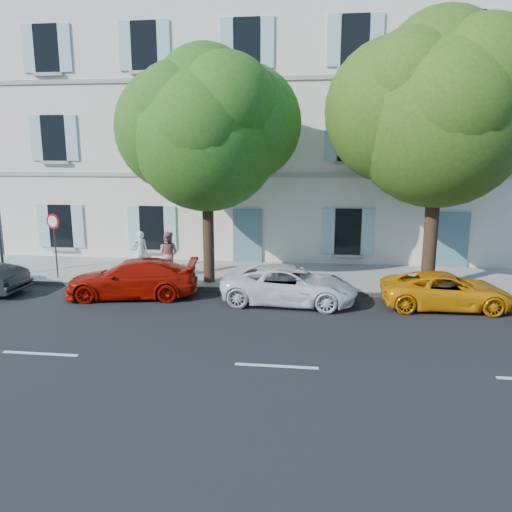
# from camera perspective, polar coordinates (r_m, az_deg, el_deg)

# --- Properties ---
(ground) EXTENTS (90.00, 90.00, 0.00)m
(ground) POSITION_cam_1_polar(r_m,az_deg,el_deg) (15.91, 3.57, -6.54)
(ground) COLOR black
(sidewalk) EXTENTS (36.00, 4.50, 0.15)m
(sidewalk) POSITION_cam_1_polar(r_m,az_deg,el_deg) (20.15, 4.37, -2.35)
(sidewalk) COLOR #A09E96
(sidewalk) RESTS_ON ground
(kerb) EXTENTS (36.00, 0.16, 0.16)m
(kerb) POSITION_cam_1_polar(r_m,az_deg,el_deg) (18.06, 4.03, -4.02)
(kerb) COLOR #9E998E
(kerb) RESTS_ON ground
(building) EXTENTS (28.00, 7.00, 12.00)m
(building) POSITION_cam_1_polar(r_m,az_deg,el_deg) (25.30, 5.26, 14.07)
(building) COLOR silver
(building) RESTS_ON ground
(car_red_coupe) EXTENTS (4.79, 2.55, 1.32)m
(car_red_coupe) POSITION_cam_1_polar(r_m,az_deg,el_deg) (17.99, -13.95, -2.50)
(car_red_coupe) COLOR #A00F04
(car_red_coupe) RESTS_ON ground
(car_white_coupe) EXTENTS (4.62, 2.34, 1.25)m
(car_white_coupe) POSITION_cam_1_polar(r_m,az_deg,el_deg) (16.78, 3.83, -3.33)
(car_white_coupe) COLOR white
(car_white_coupe) RESTS_ON ground
(car_yellow_supercar) EXTENTS (4.21, 2.02, 1.16)m
(car_yellow_supercar) POSITION_cam_1_polar(r_m,az_deg,el_deg) (17.41, 20.95, -3.71)
(car_yellow_supercar) COLOR orange
(car_yellow_supercar) RESTS_ON ground
(tree_left) EXTENTS (5.38, 5.38, 8.34)m
(tree_left) POSITION_cam_1_polar(r_m,az_deg,el_deg) (18.55, -5.69, 13.37)
(tree_left) COLOR #3A2819
(tree_left) RESTS_ON sidewalk
(tree_right) EXTENTS (5.97, 5.97, 9.19)m
(tree_right) POSITION_cam_1_polar(r_m,az_deg,el_deg) (18.60, 20.18, 14.35)
(tree_right) COLOR #3A2819
(tree_right) RESTS_ON sidewalk
(road_sign) EXTENTS (0.58, 0.17, 2.52)m
(road_sign) POSITION_cam_1_polar(r_m,az_deg,el_deg) (20.77, -22.09, 2.56)
(road_sign) COLOR #383A3D
(road_sign) RESTS_ON sidewalk
(pedestrian_a) EXTENTS (0.73, 0.67, 1.67)m
(pedestrian_a) POSITION_cam_1_polar(r_m,az_deg,el_deg) (21.14, -13.07, 0.57)
(pedestrian_a) COLOR white
(pedestrian_a) RESTS_ON sidewalk
(pedestrian_b) EXTENTS (0.91, 0.72, 1.81)m
(pedestrian_b) POSITION_cam_1_polar(r_m,az_deg,el_deg) (19.89, -10.04, 0.21)
(pedestrian_b) COLOR tan
(pedestrian_b) RESTS_ON sidewalk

